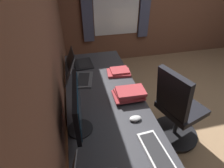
{
  "coord_description": "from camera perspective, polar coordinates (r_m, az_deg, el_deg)",
  "views": [
    {
      "loc": [
        -1.36,
        1.91,
        1.87
      ],
      "look_at": [
        -0.11,
        1.62,
        0.95
      ],
      "focal_mm": 28.98,
      "sensor_mm": 36.0,
      "label": 1
    }
  ],
  "objects": [
    {
      "name": "floor_plane",
      "position": [
        3.0,
        31.64,
        -9.66
      ],
      "size": [
        5.03,
        5.03,
        0.0
      ],
      "primitive_type": "plane",
      "color": "#9E7A56"
    },
    {
      "name": "wall_back",
      "position": [
        1.49,
        -20.11,
        10.87
      ],
      "size": [
        4.79,
        0.1,
        2.6
      ],
      "primitive_type": "cube",
      "color": "brown",
      "rests_on": "ground"
    },
    {
      "name": "desk",
      "position": [
        1.75,
        -1.61,
        -7.7
      ],
      "size": [
        2.23,
        0.74,
        0.73
      ],
      "color": "#38383D",
      "rests_on": "ground"
    },
    {
      "name": "drawer_pedestal",
      "position": [
        2.0,
        -2.35,
        -14.21
      ],
      "size": [
        0.4,
        0.51,
        0.69
      ],
      "color": "#38383D",
      "rests_on": "ground"
    },
    {
      "name": "monitor_primary",
      "position": [
        1.35,
        -10.82,
        -7.24
      ],
      "size": [
        0.5,
        0.2,
        0.41
      ],
      "color": "black",
      "rests_on": "desk"
    },
    {
      "name": "laptop_leftmost",
      "position": [
        2.03,
        -10.65,
        2.23
      ],
      "size": [
        0.37,
        0.33,
        0.18
      ],
      "color": "#595B60",
      "rests_on": "desk"
    },
    {
      "name": "laptop_center",
      "position": [
        2.33,
        -10.63,
        6.95
      ],
      "size": [
        0.32,
        0.33,
        0.21
      ],
      "color": "black",
      "rests_on": "desk"
    },
    {
      "name": "keyboard_main",
      "position": [
        1.38,
        14.36,
        -21.05
      ],
      "size": [
        0.43,
        0.17,
        0.02
      ],
      "color": "silver",
      "rests_on": "desk"
    },
    {
      "name": "mouse_main",
      "position": [
        1.56,
        7.37,
        -10.72
      ],
      "size": [
        0.06,
        0.1,
        0.03
      ],
      "primitive_type": "ellipsoid",
      "color": "silver",
      "rests_on": "desk"
    },
    {
      "name": "book_stack_near",
      "position": [
        2.13,
        2.21,
        3.86
      ],
      "size": [
        0.21,
        0.28,
        0.05
      ],
      "color": "#B2383D",
      "rests_on": "desk"
    },
    {
      "name": "book_stack_far",
      "position": [
        1.75,
        5.47,
        -3.1
      ],
      "size": [
        0.22,
        0.3,
        0.1
      ],
      "color": "black",
      "rests_on": "desk"
    },
    {
      "name": "office_chair",
      "position": [
        2.16,
        19.73,
        -7.95
      ],
      "size": [
        0.56,
        0.6,
        0.97
      ],
      "color": "black",
      "rests_on": "ground"
    }
  ]
}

